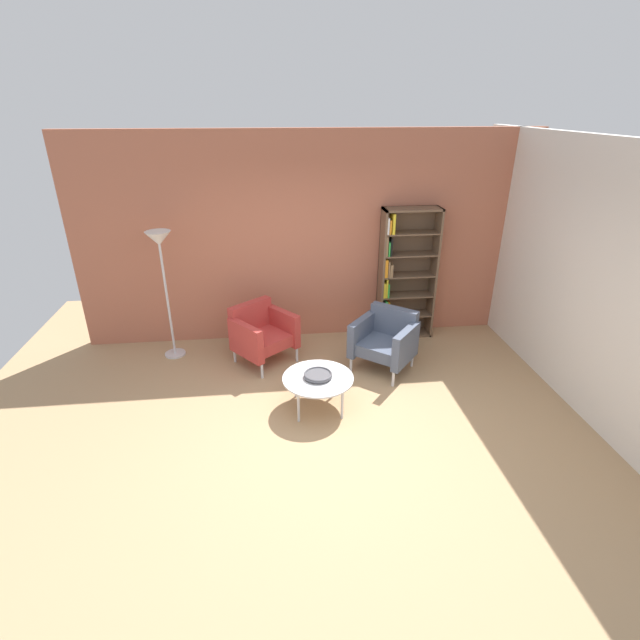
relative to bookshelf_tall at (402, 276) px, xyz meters
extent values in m
plane|color=tan|center=(-1.31, -2.25, -0.93)|extent=(8.32, 8.32, 0.00)
cube|color=#B2664C|center=(-1.31, 0.21, 0.52)|extent=(6.40, 0.12, 2.90)
cube|color=silver|center=(1.55, -1.65, 0.52)|extent=(0.12, 5.20, 2.90)
cube|color=brown|center=(-0.32, -0.02, 0.02)|extent=(0.03, 0.30, 1.90)
cube|color=brown|center=(0.45, -0.02, 0.02)|extent=(0.03, 0.30, 1.90)
cube|color=brown|center=(0.07, -0.02, 0.95)|extent=(0.80, 0.30, 0.03)
cube|color=brown|center=(0.07, -0.02, -0.92)|extent=(0.80, 0.30, 0.03)
cube|color=brown|center=(0.07, 0.12, 0.02)|extent=(0.80, 0.02, 1.90)
cube|color=brown|center=(0.07, -0.02, -0.60)|extent=(0.76, 0.28, 0.02)
cube|color=brown|center=(0.07, -0.02, -0.29)|extent=(0.76, 0.28, 0.02)
cube|color=brown|center=(0.07, -0.02, 0.02)|extent=(0.76, 0.28, 0.02)
cube|color=brown|center=(0.07, -0.02, 0.32)|extent=(0.76, 0.28, 0.02)
cube|color=brown|center=(0.07, -0.02, 0.63)|extent=(0.76, 0.28, 0.02)
cube|color=red|center=(-0.28, -0.06, -0.77)|extent=(0.04, 0.21, 0.23)
cube|color=orange|center=(-0.23, -0.04, -0.76)|extent=(0.03, 0.25, 0.26)
cube|color=yellow|center=(-0.19, -0.07, -0.79)|extent=(0.04, 0.18, 0.20)
cube|color=black|center=(-0.28, -0.05, -0.46)|extent=(0.04, 0.22, 0.24)
cube|color=green|center=(-0.24, -0.06, -0.46)|extent=(0.03, 0.20, 0.24)
cube|color=orange|center=(-0.20, -0.06, -0.47)|extent=(0.02, 0.20, 0.23)
cube|color=yellow|center=(-0.28, -0.03, -0.17)|extent=(0.04, 0.25, 0.21)
cube|color=yellow|center=(-0.25, -0.07, -0.14)|extent=(0.02, 0.19, 0.28)
cube|color=green|center=(-0.22, -0.06, -0.18)|extent=(0.02, 0.20, 0.20)
cube|color=orange|center=(-0.28, -0.05, 0.16)|extent=(0.04, 0.21, 0.26)
cube|color=olive|center=(-0.24, -0.06, 0.15)|extent=(0.02, 0.20, 0.23)
cube|color=olive|center=(-0.20, -0.07, 0.12)|extent=(0.04, 0.17, 0.18)
cube|color=olive|center=(-0.29, -0.08, 0.47)|extent=(0.03, 0.17, 0.27)
cube|color=green|center=(-0.25, -0.08, 0.43)|extent=(0.02, 0.17, 0.19)
cube|color=black|center=(-0.22, -0.06, 0.46)|extent=(0.02, 0.20, 0.25)
cube|color=white|center=(-0.29, -0.03, 0.75)|extent=(0.03, 0.25, 0.22)
cube|color=orange|center=(-0.25, -0.05, 0.74)|extent=(0.02, 0.22, 0.19)
cube|color=yellow|center=(-0.21, -0.06, 0.78)|extent=(0.04, 0.20, 0.27)
cylinder|color=silver|center=(-1.41, -1.74, -0.54)|extent=(0.80, 0.80, 0.02)
cylinder|color=silver|center=(-1.65, -1.98, -0.74)|extent=(0.03, 0.03, 0.38)
cylinder|color=silver|center=(-1.17, -1.98, -0.74)|extent=(0.03, 0.03, 0.38)
cylinder|color=silver|center=(-1.65, -1.50, -0.74)|extent=(0.03, 0.03, 0.38)
cylinder|color=silver|center=(-1.17, -1.50, -0.74)|extent=(0.03, 0.03, 0.38)
cylinder|color=#4C4C51|center=(-1.41, -1.74, -0.52)|extent=(0.13, 0.13, 0.02)
cylinder|color=#4C4C51|center=(-1.41, -1.74, -0.50)|extent=(0.32, 0.32, 0.02)
torus|color=#4C4C51|center=(-1.41, -1.74, -0.49)|extent=(0.32, 0.32, 0.02)
cube|color=#B73833|center=(-2.01, -0.61, -0.61)|extent=(0.86, 0.85, 0.16)
cube|color=#B73833|center=(-2.17, -0.39, -0.34)|extent=(0.57, 0.49, 0.38)
cube|color=#B73833|center=(-2.23, -0.81, -0.50)|extent=(0.47, 0.55, 0.46)
cube|color=#B73833|center=(-1.75, -0.43, -0.50)|extent=(0.47, 0.55, 0.46)
cylinder|color=silver|center=(-2.05, -1.04, -0.81)|extent=(0.04, 0.04, 0.24)
cylinder|color=silver|center=(-1.58, -0.66, -0.81)|extent=(0.04, 0.04, 0.24)
cylinder|color=silver|center=(-2.41, -0.58, -0.81)|extent=(0.04, 0.04, 0.24)
cylinder|color=silver|center=(-1.94, -0.21, -0.81)|extent=(0.04, 0.04, 0.24)
cube|color=#4C566B|center=(-0.47, -0.98, -0.61)|extent=(0.86, 0.86, 0.16)
cube|color=#4C566B|center=(-0.30, -0.77, -0.34)|extent=(0.57, 0.50, 0.38)
cube|color=#4C566B|center=(-0.72, -0.79, -0.50)|extent=(0.47, 0.54, 0.46)
cube|color=#4C566B|center=(-0.25, -1.19, -0.50)|extent=(0.47, 0.54, 0.46)
cylinder|color=silver|center=(-0.90, -1.02, -0.81)|extent=(0.04, 0.04, 0.24)
cylinder|color=silver|center=(-0.44, -1.41, -0.81)|extent=(0.04, 0.04, 0.24)
cylinder|color=silver|center=(-0.53, -0.58, -0.81)|extent=(0.04, 0.04, 0.24)
cylinder|color=silver|center=(-0.07, -0.96, -0.81)|extent=(0.04, 0.04, 0.24)
cylinder|color=silver|center=(-3.25, -0.28, -0.92)|extent=(0.28, 0.28, 0.02)
cylinder|color=silver|center=(-3.25, -0.28, -0.08)|extent=(0.03, 0.03, 1.65)
cone|color=white|center=(-3.25, -0.28, 0.72)|extent=(0.32, 0.32, 0.18)
camera|label=1|loc=(-1.90, -6.22, 2.26)|focal=26.45mm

